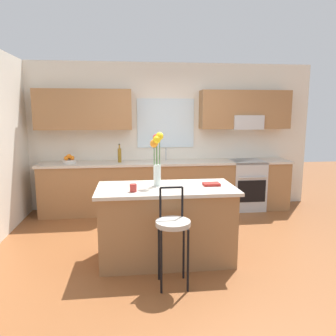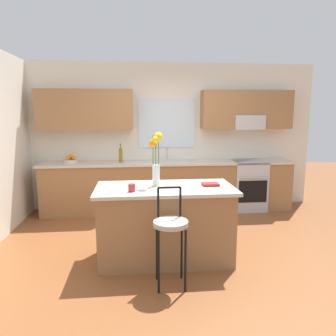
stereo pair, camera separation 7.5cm
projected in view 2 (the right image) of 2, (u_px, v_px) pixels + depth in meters
name	position (u px, v px, depth m)	size (l,w,h in m)	color
ground_plane	(181.00, 247.00, 4.39)	(14.00, 14.00, 0.00)	brown
back_wall_assembly	(168.00, 128.00, 6.08)	(5.60, 0.50, 2.70)	silver
counter_run	(168.00, 186.00, 5.98)	(4.56, 0.64, 0.92)	#996B42
sink_faucet	(167.00, 153.00, 6.02)	(0.02, 0.13, 0.23)	#B7BABC
oven_range	(247.00, 185.00, 6.10)	(0.60, 0.64, 0.92)	#B7BABC
kitchen_island	(165.00, 223.00, 3.98)	(1.66, 0.83, 0.92)	#996B42
bar_stool_near	(171.00, 228.00, 3.34)	(0.36, 0.36, 1.04)	black
flower_vase	(156.00, 154.00, 3.90)	(0.16, 0.15, 0.65)	silver
mug_ceramic	(132.00, 188.00, 3.66)	(0.08, 0.08, 0.09)	#A52D28
cookbook	(210.00, 184.00, 3.97)	(0.20, 0.15, 0.03)	maroon
fruit_bowl_oranges	(71.00, 160.00, 5.72)	(0.24, 0.24, 0.16)	silver
bottle_olive_oil	(121.00, 155.00, 5.79)	(0.06, 0.06, 0.33)	olive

